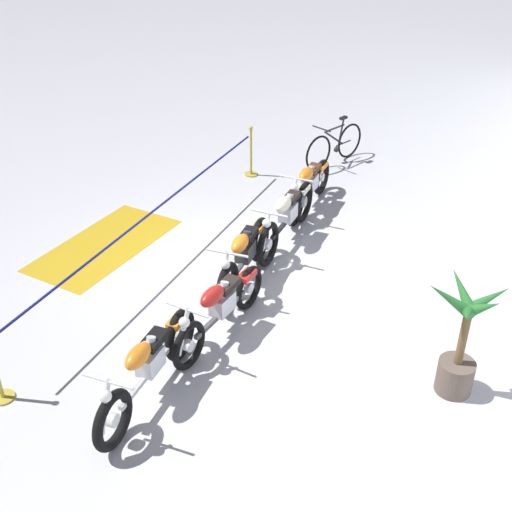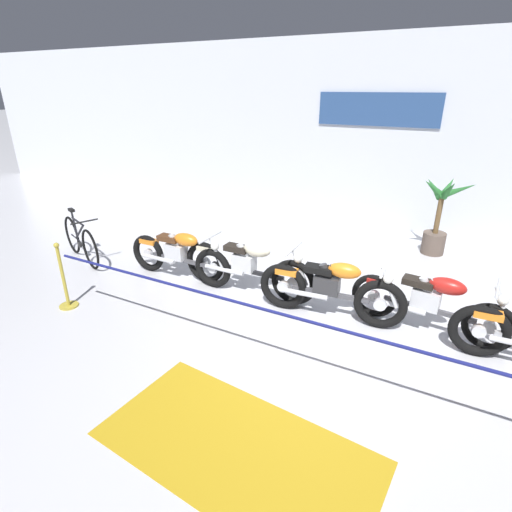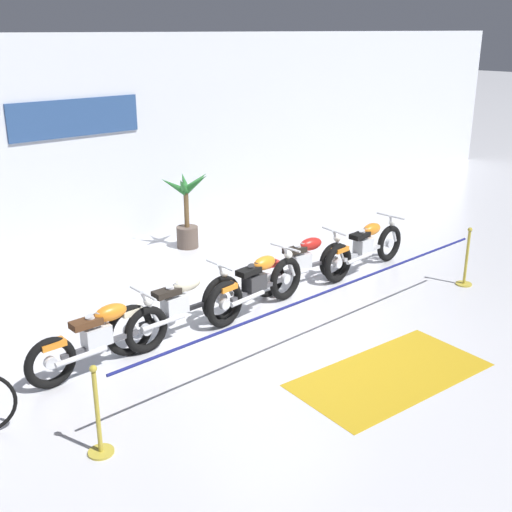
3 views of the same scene
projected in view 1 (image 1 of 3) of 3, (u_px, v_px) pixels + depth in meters
name	position (u px, v px, depth m)	size (l,w,h in m)	color
ground_plane	(221.00, 272.00, 10.14)	(120.00, 120.00, 0.00)	silver
motorcycle_orange_0	(309.00, 186.00, 11.78)	(2.08, 0.62, 0.92)	black
motorcycle_cream_1	(287.00, 216.00, 10.73)	(2.36, 0.62, 0.95)	black
motorcycle_orange_2	(244.00, 256.00, 9.67)	(2.14, 0.62, 0.94)	black
motorcycle_red_3	(220.00, 307.00, 8.57)	(2.15, 0.62, 0.91)	black
motorcycle_orange_4	(148.00, 368.00, 7.55)	(2.31, 0.62, 0.93)	black
bicycle	(334.00, 146.00, 13.58)	(1.67, 0.74, 0.98)	black
potted_palm_left_of_row	(461.00, 343.00, 7.50)	(1.00, 0.93, 1.64)	brown
stanchion_far_left	(195.00, 188.00, 11.14)	(7.14, 0.28, 1.05)	gold
floor_banner	(105.00, 245.00, 10.86)	(2.65, 1.32, 0.01)	#B78E19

